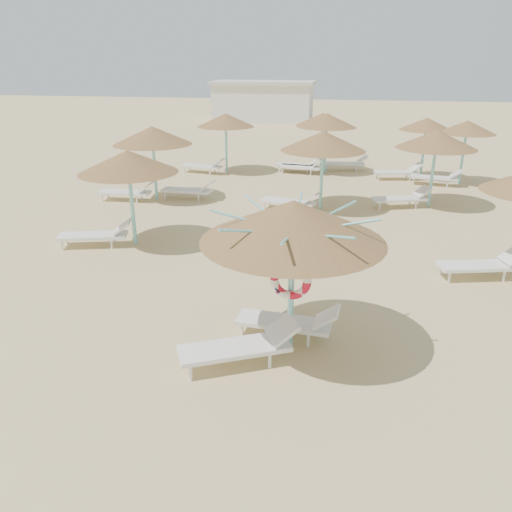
# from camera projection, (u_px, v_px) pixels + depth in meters

# --- Properties ---
(ground) EXTENTS (120.00, 120.00, 0.00)m
(ground) POSITION_uv_depth(u_px,v_px,m) (264.00, 345.00, 9.34)
(ground) COLOR tan
(ground) RESTS_ON ground
(main_palapa) EXTENTS (3.16, 3.16, 2.84)m
(main_palapa) POSITION_uv_depth(u_px,v_px,m) (293.00, 222.00, 8.32)
(main_palapa) COLOR #7CD5D8
(main_palapa) RESTS_ON ground
(lounger_main_a) EXTENTS (2.14, 1.47, 0.76)m
(lounger_main_a) POSITION_uv_depth(u_px,v_px,m) (242.00, 345.00, 8.66)
(lounger_main_a) COLOR white
(lounger_main_a) RESTS_ON ground
(lounger_main_b) EXTENTS (1.98, 0.73, 0.71)m
(lounger_main_b) POSITION_uv_depth(u_px,v_px,m) (290.00, 322.00, 9.50)
(lounger_main_b) COLOR white
(lounger_main_b) RESTS_ON ground
(palapa_field) EXTENTS (20.26, 14.01, 2.73)m
(palapa_field) POSITION_uv_depth(u_px,v_px,m) (354.00, 139.00, 17.91)
(palapa_field) COLOR #7CD5D8
(palapa_field) RESTS_ON ground
(service_hut) EXTENTS (8.40, 4.40, 3.25)m
(service_hut) POSITION_uv_depth(u_px,v_px,m) (264.00, 101.00, 41.73)
(service_hut) COLOR silver
(service_hut) RESTS_ON ground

